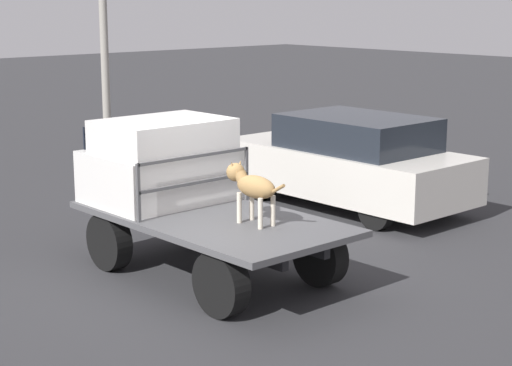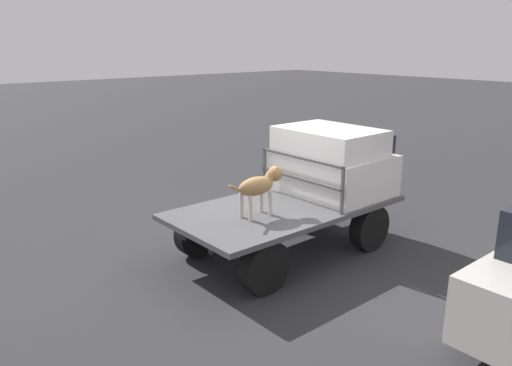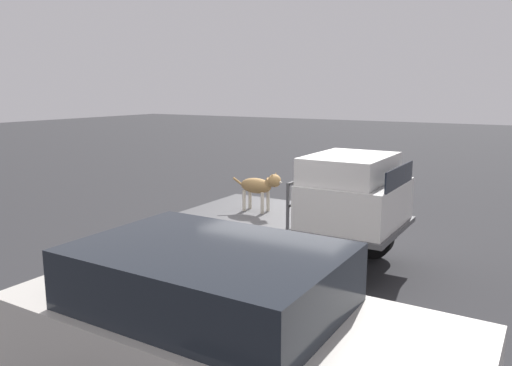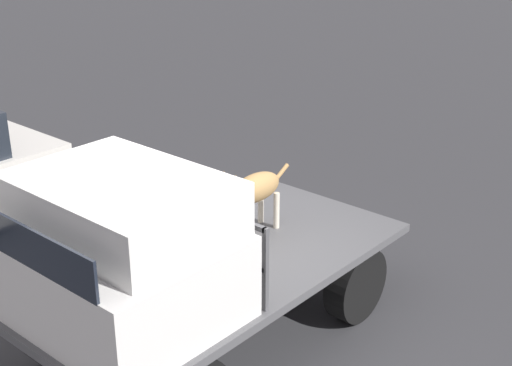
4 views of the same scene
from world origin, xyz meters
name	(u,v)px [view 3 (image 3 of 4)]	position (x,y,z in m)	size (l,w,h in m)	color
ground_plane	(294,259)	(0.00, 0.00, 0.00)	(80.00, 80.00, 0.00)	#2D2D30
flatbed_truck	(294,227)	(0.00, 0.00, 0.59)	(3.72, 1.92, 0.82)	black
truck_cab	(354,191)	(1.07, 0.00, 1.35)	(1.42, 1.80, 1.12)	silver
truck_headboard	(312,189)	(0.32, 0.00, 1.31)	(0.04, 1.80, 0.74)	#4C4C4F
dog	(260,186)	(-0.63, -0.12, 1.30)	(1.03, 0.28, 0.74)	beige
parked_sedan	(225,331)	(1.37, -4.15, 0.80)	(4.37, 1.89, 1.59)	black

